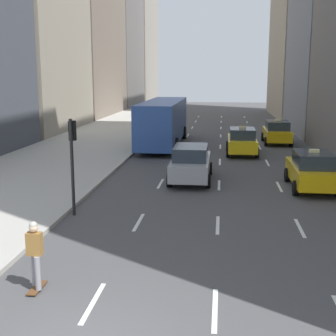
# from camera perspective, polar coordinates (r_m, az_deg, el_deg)

# --- Properties ---
(sidewalk_left) EXTENTS (8.00, 66.00, 0.15)m
(sidewalk_left) POSITION_cam_1_polar(r_m,az_deg,el_deg) (36.36, -8.92, 3.20)
(sidewalk_left) COLOR #ADAAA3
(sidewalk_left) RESTS_ON ground
(lane_markings) EXTENTS (5.72, 56.00, 0.01)m
(lane_markings) POSITION_cam_1_polar(r_m,az_deg,el_deg) (31.11, 6.37, 1.77)
(lane_markings) COLOR white
(lane_markings) RESTS_ON ground
(taxi_lead) EXTENTS (2.02, 4.40, 1.87)m
(taxi_lead) POSITION_cam_1_polar(r_m,az_deg,el_deg) (30.88, 9.01, 3.27)
(taxi_lead) COLOR yellow
(taxi_lead) RESTS_ON ground
(taxi_second) EXTENTS (2.02, 4.40, 1.87)m
(taxi_second) POSITION_cam_1_polar(r_m,az_deg,el_deg) (36.17, 13.13, 4.29)
(taxi_second) COLOR yellow
(taxi_second) RESTS_ON ground
(taxi_third) EXTENTS (2.02, 4.40, 1.87)m
(taxi_third) POSITION_cam_1_polar(r_m,az_deg,el_deg) (22.26, 17.16, -0.24)
(taxi_third) COLOR yellow
(taxi_third) RESTS_ON ground
(sedan_black_near) EXTENTS (2.02, 4.70, 1.77)m
(sedan_black_near) POSITION_cam_1_polar(r_m,az_deg,el_deg) (22.91, 2.80, 0.63)
(sedan_black_near) COLOR #9EA0A5
(sedan_black_near) RESTS_ON ground
(city_bus) EXTENTS (2.80, 11.61, 3.25)m
(city_bus) POSITION_cam_1_polar(r_m,az_deg,el_deg) (34.44, -0.59, 5.76)
(city_bus) COLOR #2D519E
(city_bus) RESTS_ON ground
(skateboarder) EXTENTS (0.36, 0.80, 1.75)m
(skateboarder) POSITION_cam_1_polar(r_m,az_deg,el_deg) (11.86, -15.92, -9.88)
(skateboarder) COLOR brown
(skateboarder) RESTS_ON ground
(traffic_light_pole) EXTENTS (0.24, 0.42, 3.60)m
(traffic_light_pole) POSITION_cam_1_polar(r_m,az_deg,el_deg) (17.45, -11.58, 2.04)
(traffic_light_pole) COLOR black
(traffic_light_pole) RESTS_ON ground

